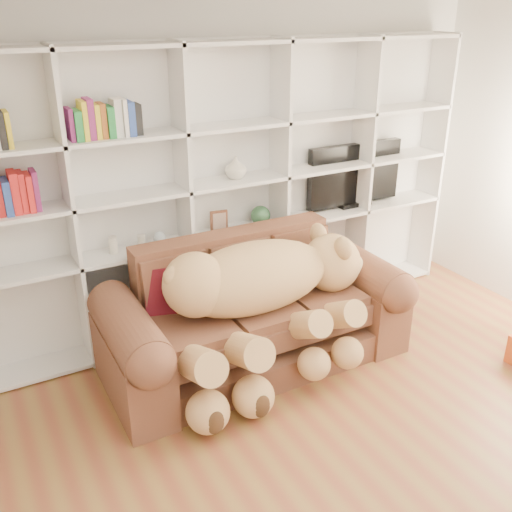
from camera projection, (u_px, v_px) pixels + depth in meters
floor at (411, 491)px, 3.36m from camera, size 5.00×5.00×0.00m
wall_back at (223, 169)px, 4.82m from camera, size 5.00×0.02×2.70m
bookshelf at (203, 182)px, 4.62m from camera, size 4.43×0.35×2.40m
sofa at (254, 319)px, 4.46m from camera, size 2.34×1.01×0.98m
teddy_bear at (262, 295)px, 4.16m from camera, size 1.79×0.97×1.04m
throw_pillow at (171, 292)px, 4.20m from camera, size 0.42×0.31×0.40m
tv at (354, 175)px, 5.35m from camera, size 1.00×0.18×0.59m
picture_frame at (219, 221)px, 4.76m from camera, size 0.15×0.05×0.19m
green_vase at (261, 215)px, 4.94m from camera, size 0.17×0.17×0.17m
figurine_tall at (113, 245)px, 4.38m from camera, size 0.07×0.07×0.14m
figurine_short at (142, 241)px, 4.48m from camera, size 0.08×0.08×0.11m
snow_globe at (160, 238)px, 4.55m from camera, size 0.10×0.10×0.10m
shelf_vase at (236, 167)px, 4.65m from camera, size 0.19×0.19×0.18m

